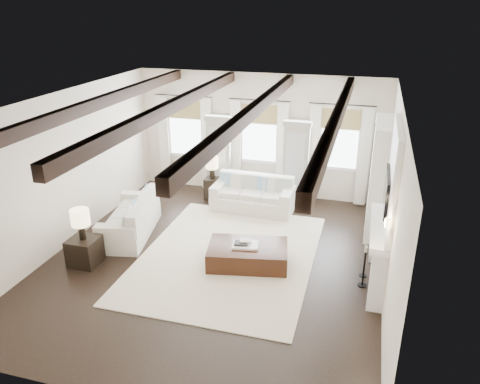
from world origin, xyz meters
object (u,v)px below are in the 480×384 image
(sofa_left, at_px, (132,220))
(sofa_back, at_px, (253,196))
(ottoman, at_px, (248,255))
(side_table_front, at_px, (85,251))
(side_table_back, at_px, (213,188))

(sofa_left, bearing_deg, sofa_back, 42.17)
(sofa_left, distance_m, ottoman, 2.86)
(sofa_left, xyz_separation_m, side_table_front, (-0.30, -1.40, -0.08))
(side_table_back, bearing_deg, ottoman, -59.47)
(sofa_left, bearing_deg, ottoman, -11.13)
(sofa_back, xyz_separation_m, side_table_back, (-1.21, 0.38, -0.07))
(ottoman, height_order, side_table_back, side_table_back)
(sofa_back, distance_m, sofa_left, 3.04)
(side_table_front, height_order, side_table_back, side_table_back)
(sofa_left, distance_m, side_table_back, 2.64)
(sofa_back, relative_size, side_table_front, 3.64)
(sofa_back, bearing_deg, side_table_back, 162.46)
(sofa_left, relative_size, side_table_front, 3.90)
(sofa_back, relative_size, side_table_back, 3.57)
(ottoman, distance_m, side_table_back, 3.45)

